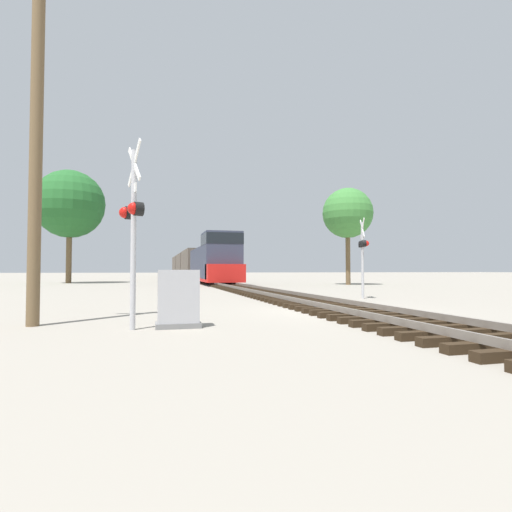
% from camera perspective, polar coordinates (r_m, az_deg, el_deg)
% --- Properties ---
extents(ground_plane, '(400.00, 400.00, 0.00)m').
position_cam_1_polar(ground_plane, '(12.95, 11.60, -7.75)').
color(ground_plane, gray).
extents(rail_track_bed, '(2.60, 160.00, 0.31)m').
position_cam_1_polar(rail_track_bed, '(12.94, 11.59, -7.15)').
color(rail_track_bed, black).
rests_on(rail_track_bed, ground).
extents(freight_train, '(3.11, 60.47, 4.51)m').
position_cam_1_polar(freight_train, '(61.20, -9.22, -1.27)').
color(freight_train, '#33384C').
rests_on(freight_train, ground).
extents(crossing_signal_near, '(0.58, 1.01, 4.12)m').
position_cam_1_polar(crossing_signal_near, '(9.19, -17.24, 4.99)').
color(crossing_signal_near, '#B7B7BC').
rests_on(crossing_signal_near, ground).
extents(crossing_signal_far, '(0.58, 1.00, 3.67)m').
position_cam_1_polar(crossing_signal_far, '(18.93, 15.06, 1.09)').
color(crossing_signal_far, '#B7B7BC').
rests_on(crossing_signal_far, ground).
extents(relay_cabinet, '(1.00, 0.55, 1.31)m').
position_cam_1_polar(relay_cabinet, '(9.26, -11.03, -6.07)').
color(relay_cabinet, slate).
rests_on(relay_cabinet, ground).
extents(utility_pole, '(1.80, 0.29, 8.68)m').
position_cam_1_polar(utility_pole, '(11.11, -28.89, 14.81)').
color(utility_pole, brown).
rests_on(utility_pole, ground).
extents(tree_far_right, '(4.46, 4.46, 8.62)m').
position_cam_1_polar(tree_far_right, '(36.65, 12.96, 5.94)').
color(tree_far_right, brown).
rests_on(tree_far_right, ground).
extents(tree_mid_background, '(6.77, 6.77, 11.29)m').
position_cam_1_polar(tree_mid_background, '(44.30, -25.07, 6.70)').
color(tree_mid_background, brown).
rests_on(tree_mid_background, ground).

